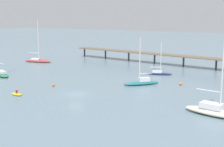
# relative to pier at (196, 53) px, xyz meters

# --- Properties ---
(ground_plane) EXTENTS (400.00, 400.00, 0.00)m
(ground_plane) POSITION_rel_pier_xyz_m (-12.52, -38.41, -4.26)
(ground_plane) COLOR slate
(pier) EXTENTS (56.26, 11.46, 7.97)m
(pier) POSITION_rel_pier_xyz_m (0.00, 0.00, 0.00)
(pier) COLOR brown
(pier) RESTS_ON ground_plane
(sailboat_navy) EXTENTS (6.33, 3.11, 7.92)m
(sailboat_navy) POSITION_rel_pier_xyz_m (-5.67, -13.14, -3.75)
(sailboat_navy) COLOR navy
(sailboat_navy) RESTS_ON ground_plane
(sailboat_cream) EXTENTS (9.99, 4.37, 15.18)m
(sailboat_cream) POSITION_rel_pier_xyz_m (12.65, -39.16, -3.42)
(sailboat_cream) COLOR beige
(sailboat_cream) RESTS_ON ground_plane
(sailboat_green) EXTENTS (9.19, 5.82, 14.09)m
(sailboat_green) POSITION_rel_pier_xyz_m (-38.54, -32.37, -3.53)
(sailboat_green) COLOR #287F4C
(sailboat_green) RESTS_ON ground_plane
(sailboat_red) EXTENTS (9.00, 3.94, 12.62)m
(sailboat_red) POSITION_rel_pier_xyz_m (-44.94, -11.81, -3.59)
(sailboat_red) COLOR red
(sailboat_red) RESTS_ON ground_plane
(sailboat_teal) EXTENTS (6.75, 6.80, 9.90)m
(sailboat_teal) POSITION_rel_pier_xyz_m (-4.84, -25.52, -3.59)
(sailboat_teal) COLOR #1E727A
(sailboat_teal) RESTS_ON ground_plane
(dinghy_yellow) EXTENTS (2.82, 1.68, 1.14)m
(dinghy_yellow) POSITION_rel_pier_xyz_m (-21.56, -44.11, -4.05)
(dinghy_yellow) COLOR yellow
(dinghy_yellow) RESTS_ON ground_plane
(mooring_buoy_near) EXTENTS (0.62, 0.62, 0.62)m
(mooring_buoy_near) POSITION_rel_pier_xyz_m (2.39, -22.12, -3.95)
(mooring_buoy_near) COLOR orange
(mooring_buoy_near) RESTS_ON ground_plane
(mooring_buoy_outer) EXTENTS (0.59, 0.59, 0.59)m
(mooring_buoy_outer) POSITION_rel_pier_xyz_m (-20.10, -35.41, -3.97)
(mooring_buoy_outer) COLOR orange
(mooring_buoy_outer) RESTS_ON ground_plane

